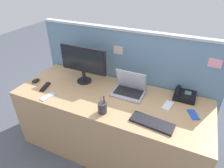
% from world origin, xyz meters
% --- Properties ---
extents(ground_plane, '(10.00, 10.00, 0.00)m').
position_xyz_m(ground_plane, '(0.00, 0.00, 0.00)').
color(ground_plane, '#4C515B').
extents(desk, '(1.99, 0.75, 0.73)m').
position_xyz_m(desk, '(0.00, 0.00, 0.37)').
color(desk, tan).
rests_on(desk, ground_plane).
extents(cubicle_divider, '(2.09, 0.08, 1.32)m').
position_xyz_m(cubicle_divider, '(0.00, 0.42, 0.66)').
color(cubicle_divider, '#6084A3').
rests_on(cubicle_divider, ground_plane).
extents(desktop_monitor, '(0.54, 0.17, 0.41)m').
position_xyz_m(desktop_monitor, '(-0.39, 0.16, 0.98)').
color(desktop_monitor, black).
rests_on(desktop_monitor, desk).
extents(laptop, '(0.32, 0.25, 0.24)m').
position_xyz_m(laptop, '(0.15, 0.15, 0.79)').
color(laptop, '#9EA0A8').
rests_on(laptop, desk).
extents(desk_phone, '(0.21, 0.19, 0.09)m').
position_xyz_m(desk_phone, '(0.68, 0.29, 0.76)').
color(desk_phone, black).
rests_on(desk_phone, desk).
extents(keyboard_main, '(0.38, 0.17, 0.02)m').
position_xyz_m(keyboard_main, '(0.49, -0.21, 0.75)').
color(keyboard_main, black).
rests_on(keyboard_main, desk).
extents(computer_mouse_right_hand, '(0.07, 0.11, 0.03)m').
position_xyz_m(computer_mouse_right_hand, '(-0.89, -0.09, 0.75)').
color(computer_mouse_right_hand, black).
rests_on(computer_mouse_right_hand, desk).
extents(pen_cup, '(0.08, 0.08, 0.18)m').
position_xyz_m(pen_cup, '(0.04, -0.25, 0.79)').
color(pen_cup, '#333338').
rests_on(pen_cup, desk).
extents(cell_phone_silver_slab, '(0.11, 0.17, 0.01)m').
position_xyz_m(cell_phone_silver_slab, '(-0.57, -0.27, 0.74)').
color(cell_phone_silver_slab, '#B7BAC1').
rests_on(cell_phone_silver_slab, desk).
extents(cell_phone_blue_case, '(0.12, 0.15, 0.01)m').
position_xyz_m(cell_phone_blue_case, '(0.80, 0.05, 0.74)').
color(cell_phone_blue_case, blue).
rests_on(cell_phone_blue_case, desk).
extents(cell_phone_white_slab, '(0.10, 0.16, 0.01)m').
position_xyz_m(cell_phone_white_slab, '(0.56, 0.09, 0.74)').
color(cell_phone_white_slab, silver).
rests_on(cell_phone_white_slab, desk).
extents(tv_remote, '(0.08, 0.18, 0.02)m').
position_xyz_m(tv_remote, '(-0.71, -0.14, 0.74)').
color(tv_remote, black).
rests_on(tv_remote, desk).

